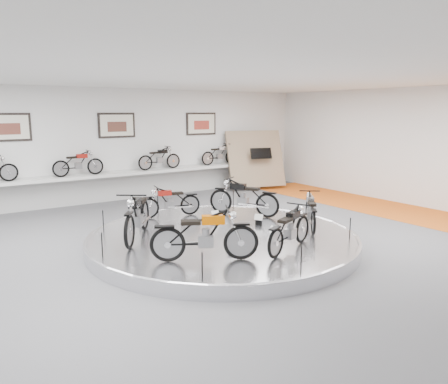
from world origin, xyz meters
TOP-DOWN VIEW (x-y plane):
  - floor at (0.00, 0.00)m, footprint 16.00×16.00m
  - ceiling at (0.00, 0.00)m, footprint 16.00×16.00m
  - wall_back at (0.00, 7.00)m, footprint 16.00×0.00m
  - wall_right at (8.00, 0.00)m, footprint 0.00×14.00m
  - orange_carpet_strip at (6.80, 0.00)m, footprint 2.40×12.60m
  - dado_band at (0.00, 6.98)m, footprint 15.68×0.04m
  - display_platform at (0.00, 0.30)m, footprint 6.40×6.40m
  - platform_rim at (0.00, 0.30)m, footprint 6.40×6.40m
  - shelf at (0.00, 6.70)m, footprint 11.00×0.55m
  - poster_left at (-3.50, 6.96)m, footprint 1.35×0.06m
  - poster_center at (0.00, 6.96)m, footprint 1.35×0.06m
  - poster_right at (3.50, 6.96)m, footprint 1.35×0.06m
  - display_panel at (5.60, 6.10)m, footprint 2.56×1.52m
  - shelf_bike_b at (-1.50, 6.70)m, footprint 1.22×0.43m
  - shelf_bike_c at (1.50, 6.70)m, footprint 1.22×0.43m
  - shelf_bike_d at (4.20, 6.70)m, footprint 1.22×0.43m
  - bike_a at (1.54, 1.53)m, footprint 1.45×1.84m
  - bike_b at (-0.24, 2.54)m, footprint 1.56×0.82m
  - bike_c at (-1.84, 1.05)m, footprint 1.68×1.95m
  - bike_d at (-1.38, -1.11)m, footprint 1.88×1.42m
  - bike_e at (0.45, -1.54)m, footprint 1.69×1.11m
  - bike_f at (2.10, -0.52)m, footprint 1.38×1.52m

SIDE VIEW (x-z plane):
  - floor at x=0.00m, z-range 0.00..0.00m
  - orange_carpet_strip at x=6.80m, z-range 0.00..0.01m
  - display_platform at x=0.00m, z-range 0.00..0.30m
  - platform_rim at x=0.00m, z-range 0.22..0.32m
  - dado_band at x=0.00m, z-range 0.00..1.10m
  - bike_b at x=-0.24m, z-range 0.30..1.17m
  - bike_f at x=2.10m, z-range 0.30..1.20m
  - bike_e at x=0.45m, z-range 0.30..1.24m
  - bike_a at x=1.54m, z-range 0.30..1.34m
  - bike_d at x=-1.38m, z-range 0.30..1.36m
  - bike_c at x=-1.84m, z-range 0.30..1.43m
  - shelf at x=0.00m, z-range 0.95..1.05m
  - display_panel at x=5.60m, z-range 0.10..2.40m
  - shelf_bike_b at x=-1.50m, z-range 1.05..1.78m
  - shelf_bike_c at x=1.50m, z-range 1.05..1.78m
  - shelf_bike_d at x=4.20m, z-range 1.05..1.78m
  - wall_back at x=0.00m, z-range -6.00..10.00m
  - wall_right at x=8.00m, z-range -5.00..9.00m
  - poster_left at x=-3.50m, z-range 2.26..3.14m
  - poster_center at x=0.00m, z-range 2.26..3.14m
  - poster_right at x=3.50m, z-range 2.26..3.14m
  - ceiling at x=0.00m, z-range 4.00..4.00m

